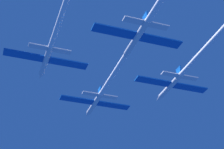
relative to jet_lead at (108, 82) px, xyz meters
The scene contains 3 objects.
jet_lead is the anchor object (origin of this frame).
jet_left_wing 22.99m from the jet_lead, 138.65° to the right, with size 20.53×50.01×3.40m.
jet_right_wing 25.70m from the jet_lead, 49.11° to the right, with size 20.53×61.23×3.40m.
Camera 1 is at (-27.17, -96.17, -51.89)m, focal length 62.12 mm.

